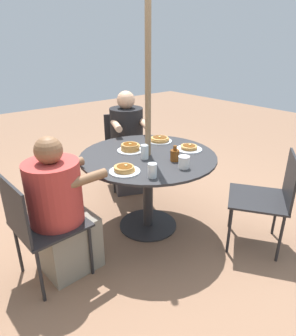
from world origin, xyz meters
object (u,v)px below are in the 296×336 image
at_px(patio_chair_east, 38,222).
at_px(coffee_cup, 184,162).
at_px(drinking_glass_a, 145,152).
at_px(patio_chair_north, 125,144).
at_px(diner_north, 128,147).
at_px(pancake_plate_d, 130,148).
at_px(diner_east, 61,214).
at_px(patio_table, 148,170).
at_px(pancake_plate_b, 189,148).
at_px(patio_chair_south, 269,195).
at_px(syrup_bottle, 175,155).
at_px(pancake_plate_c, 125,170).
at_px(pancake_plate_a, 160,140).
at_px(drinking_glass_b, 152,170).

xyz_separation_m(patio_chair_east, coffee_cup, (-0.35, -1.08, 0.29)).
bearing_deg(drinking_glass_a, coffee_cup, -162.10).
height_order(patio_chair_north, coffee_cup, patio_chair_north).
xyz_separation_m(diner_north, pancake_plate_d, (-0.62, 0.41, 0.24)).
bearing_deg(diner_east, patio_chair_east, -90.00).
height_order(diner_north, patio_chair_east, diner_north).
relative_size(patio_table, pancake_plate_b, 5.03).
relative_size(patio_table, diner_east, 1.11).
bearing_deg(pancake_plate_b, patio_chair_south, -163.97).
relative_size(pancake_plate_d, syrup_bottle, 1.81).
bearing_deg(patio_chair_south, patio_table, 90.00).
bearing_deg(syrup_bottle, diner_east, 77.74).
relative_size(diner_east, drinking_glass_a, 8.98).
height_order(patio_chair_east, pancake_plate_b, patio_chair_east).
distance_m(diner_north, pancake_plate_c, 1.24).
distance_m(patio_chair_east, syrup_bottle, 1.18).
height_order(patio_chair_east, pancake_plate_d, patio_chair_east).
height_order(patio_chair_south, coffee_cup, patio_chair_south).
xyz_separation_m(patio_chair_north, diner_east, (-1.00, 1.29, -0.01)).
xyz_separation_m(patio_chair_north, pancake_plate_d, (-0.78, 0.48, 0.27)).
relative_size(patio_table, pancake_plate_a, 5.03).
xyz_separation_m(patio_table, drinking_glass_a, (-0.05, 0.08, 0.21)).
bearing_deg(pancake_plate_c, drinking_glass_a, -67.63).
distance_m(patio_chair_north, pancake_plate_a, 0.79).
height_order(patio_chair_east, diner_east, diner_east).
height_order(pancake_plate_c, pancake_plate_d, pancake_plate_d).
distance_m(patio_table, patio_chair_north, 1.05).
distance_m(pancake_plate_a, pancake_plate_b, 0.36).
height_order(pancake_plate_b, syrup_bottle, syrup_bottle).
height_order(diner_east, drinking_glass_b, diner_east).
height_order(diner_north, patio_chair_south, diner_north).
relative_size(patio_chair_south, drinking_glass_b, 7.79).
relative_size(patio_chair_east, pancake_plate_a, 3.53).
height_order(diner_north, syrup_bottle, diner_north).
relative_size(coffee_cup, drinking_glass_b, 0.89).
relative_size(patio_table, syrup_bottle, 9.11).
height_order(patio_table, coffee_cup, coffee_cup).
bearing_deg(pancake_plate_b, drinking_glass_b, 110.53).
bearing_deg(syrup_bottle, pancake_plate_a, -27.61).
distance_m(patio_chair_east, pancake_plate_d, 1.04).
xyz_separation_m(patio_chair_south, pancake_plate_d, (1.05, 0.65, 0.27)).
bearing_deg(patio_table, patio_chair_north, -23.62).
xyz_separation_m(diner_east, patio_chair_south, (-0.82, -1.45, 0.01)).
bearing_deg(pancake_plate_a, syrup_bottle, 152.39).
distance_m(patio_table, pancake_plate_a, 0.42).
distance_m(syrup_bottle, drinking_glass_b, 0.38).
height_order(diner_east, pancake_plate_a, diner_east).
bearing_deg(drinking_glass_b, patio_chair_east, 66.68).
relative_size(pancake_plate_d, drinking_glass_b, 2.21).
bearing_deg(pancake_plate_a, pancake_plate_d, 94.86).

